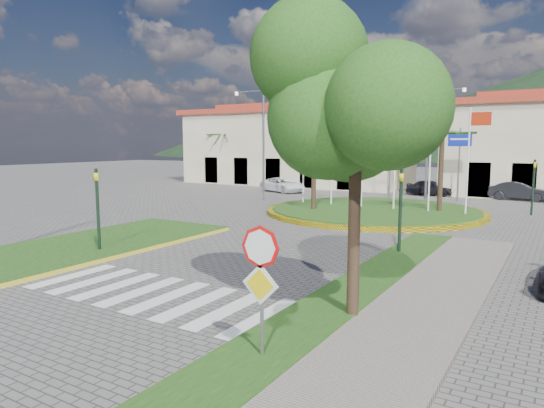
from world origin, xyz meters
The scene contains 21 objects.
ground centered at (0.00, 0.00, 0.00)m, with size 160.00×160.00×0.00m, color #5F5C5A.
sidewalk_right centered at (6.00, 2.00, 0.07)m, with size 4.00×28.00×0.15m, color gray.
verge_right centered at (4.80, 2.00, 0.09)m, with size 1.60×28.00×0.18m, color #174012.
median_left centered at (-6.50, 6.00, 0.09)m, with size 5.00×14.00×0.18m, color #174012.
crosswalk centered at (0.00, 4.00, 0.01)m, with size 8.00×3.00×0.01m, color silver.
roundabout_island centered at (0.00, 22.00, 0.17)m, with size 12.70×12.70×6.00m.
stop_sign centered at (4.90, 1.96, 1.79)m, with size 0.80×0.11×2.65m.
deciduous_tree centered at (5.50, 5.00, 5.18)m, with size 3.60×3.60×6.80m.
traffic_light_left centered at (-5.20, 6.50, 1.94)m, with size 0.15×0.18×3.20m.
traffic_light_right centered at (4.50, 12.00, 1.94)m, with size 0.15×0.18×3.20m.
traffic_light_far centered at (8.00, 26.00, 1.94)m, with size 0.18×0.15×3.20m.
direction_sign_west centered at (-2.00, 30.97, 3.53)m, with size 1.60×0.14×5.20m.
direction_sign_east centered at (3.00, 30.97, 3.53)m, with size 1.60×0.14×5.20m.
street_lamp_centre centered at (1.00, 30.00, 4.50)m, with size 4.80×0.16×8.00m.
street_lamp_west centered at (-9.00, 24.00, 4.50)m, with size 4.80×0.16×8.00m.
building_left centered at (-14.00, 38.00, 3.90)m, with size 23.32×9.54×8.05m.
hill_far_west centered at (-55.00, 140.00, 11.00)m, with size 140.00×140.00×22.00m, color black.
hill_near_back centered at (-10.00, 130.00, 8.00)m, with size 110.00×110.00×16.00m, color black.
white_van centered at (-10.90, 30.00, 0.61)m, with size 2.01×4.37×1.21m, color white.
car_dark_a centered at (0.40, 33.88, 0.62)m, with size 1.46×3.64×1.24m, color black.
car_dark_b centered at (6.80, 33.80, 0.68)m, with size 1.43×4.11×1.35m, color black.
Camera 1 is at (9.59, -5.33, 4.13)m, focal length 32.00 mm.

